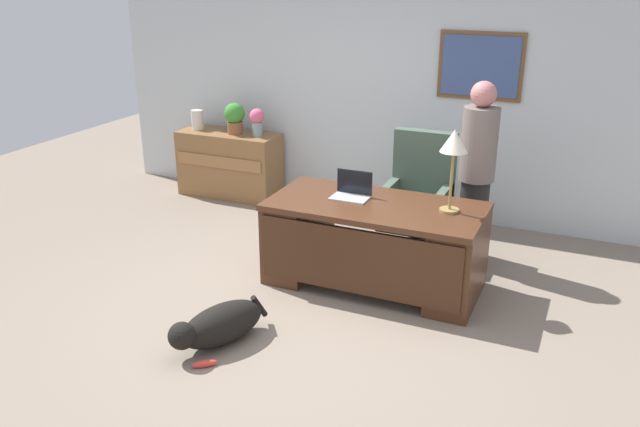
% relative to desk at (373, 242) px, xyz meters
% --- Properties ---
extents(ground_plane, '(12.00, 12.00, 0.00)m').
position_rel_desk_xyz_m(ground_plane, '(-0.41, -0.68, -0.41)').
color(ground_plane, gray).
extents(back_wall, '(7.00, 0.16, 2.70)m').
position_rel_desk_xyz_m(back_wall, '(-0.41, 1.92, 0.94)').
color(back_wall, silver).
rests_on(back_wall, ground_plane).
extents(desk, '(1.81, 0.88, 0.75)m').
position_rel_desk_xyz_m(desk, '(0.00, 0.00, 0.00)').
color(desk, '#4C2B19').
rests_on(desk, ground_plane).
extents(credenza, '(1.22, 0.50, 0.78)m').
position_rel_desk_xyz_m(credenza, '(-2.39, 1.57, -0.02)').
color(credenza, olive).
rests_on(credenza, ground_plane).
extents(armchair, '(0.60, 0.59, 1.16)m').
position_rel_desk_xyz_m(armchair, '(0.13, 0.90, 0.10)').
color(armchair, '#475B4C').
rests_on(armchair, ground_plane).
extents(person_standing, '(0.32, 0.32, 1.70)m').
position_rel_desk_xyz_m(person_standing, '(0.68, 0.82, 0.47)').
color(person_standing, '#262323').
rests_on(person_standing, ground_plane).
extents(dog_lying, '(0.55, 0.81, 0.30)m').
position_rel_desk_xyz_m(dog_lying, '(-0.72, -1.36, -0.25)').
color(dog_lying, black).
rests_on(dog_lying, ground_plane).
extents(laptop, '(0.32, 0.22, 0.22)m').
position_rel_desk_xyz_m(laptop, '(-0.25, 0.10, 0.40)').
color(laptop, '#B2B5BA').
rests_on(laptop, desk).
extents(desk_lamp, '(0.22, 0.22, 0.68)m').
position_rel_desk_xyz_m(desk_lamp, '(0.61, 0.09, 0.89)').
color(desk_lamp, '#9E8447').
rests_on(desk_lamp, desk).
extents(vase_with_flowers, '(0.17, 0.17, 0.32)m').
position_rel_desk_xyz_m(vase_with_flowers, '(-1.99, 1.57, 0.55)').
color(vase_with_flowers, '#82A0A2').
rests_on(vase_with_flowers, credenza).
extents(vase_empty, '(0.15, 0.15, 0.23)m').
position_rel_desk_xyz_m(vase_empty, '(-2.81, 1.57, 0.48)').
color(vase_empty, silver).
rests_on(vase_empty, credenza).
extents(potted_plant, '(0.24, 0.24, 0.36)m').
position_rel_desk_xyz_m(potted_plant, '(-2.29, 1.57, 0.57)').
color(potted_plant, brown).
rests_on(potted_plant, credenza).
extents(dog_toy_bone, '(0.17, 0.16, 0.05)m').
position_rel_desk_xyz_m(dog_toy_bone, '(-0.65, -1.66, -0.38)').
color(dog_toy_bone, '#E53F33').
rests_on(dog_toy_bone, ground_plane).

